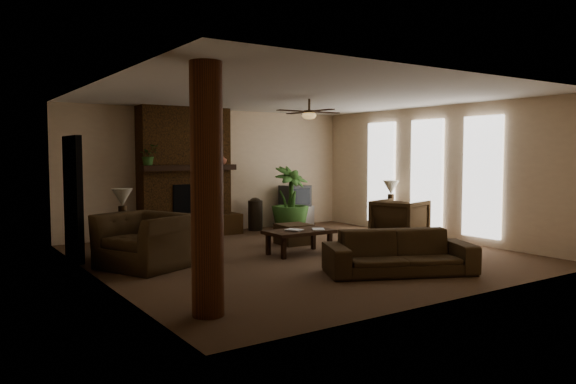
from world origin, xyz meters
TOP-DOWN VIEW (x-y plane):
  - room_shell at (0.00, 0.00)m, footprint 7.00×7.00m
  - fireplace at (-0.80, 3.22)m, footprint 2.40×0.70m
  - windows at (3.45, 0.20)m, footprint 0.08×3.65m
  - log_column at (-2.95, -2.40)m, footprint 0.36×0.36m
  - doorway at (-3.44, 1.80)m, footprint 0.10×1.00m
  - ceiling_fan at (0.40, 0.30)m, footprint 1.35×1.35m
  - sofa at (0.36, -2.06)m, footprint 2.27×1.51m
  - armchair_left at (-2.65, 0.49)m, footprint 1.32×1.54m
  - armchair_right at (2.54, 0.07)m, footprint 1.10×1.14m
  - coffee_table at (0.04, 0.09)m, footprint 1.20×0.70m
  - ottoman at (0.56, 1.03)m, footprint 0.63×0.63m
  - tv_stand at (2.07, 3.15)m, footprint 0.95×0.71m
  - tv at (2.05, 3.14)m, footprint 0.69×0.57m
  - floor_vase at (0.92, 3.15)m, footprint 0.34×0.34m
  - floor_plant at (1.39, 2.39)m, footprint 1.18×1.67m
  - side_table_left at (-2.69, 1.46)m, footprint 0.63×0.63m
  - lamp_left at (-2.70, 1.50)m, footprint 0.46×0.46m
  - side_table_right at (3.15, 0.93)m, footprint 0.58×0.58m
  - lamp_right at (3.13, 0.94)m, footprint 0.38×0.38m
  - mantel_plant at (-1.70, 2.98)m, footprint 0.48×0.51m
  - mantel_vase at (-0.05, 2.94)m, footprint 0.27×0.28m
  - book_a at (-0.18, 0.04)m, footprint 0.21×0.11m
  - book_b at (0.24, -0.03)m, footprint 0.19×0.13m

SIDE VIEW (x-z plane):
  - ottoman at x=0.56m, z-range 0.00..0.40m
  - tv_stand at x=2.07m, z-range 0.00..0.50m
  - side_table_left at x=-2.69m, z-range 0.00..0.55m
  - side_table_right at x=3.15m, z-range 0.00..0.55m
  - coffee_table at x=0.04m, z-range 0.16..0.59m
  - floor_plant at x=1.39m, z-range 0.00..0.85m
  - sofa at x=0.36m, z-range 0.00..0.86m
  - floor_vase at x=0.92m, z-range 0.05..0.82m
  - armchair_right at x=2.54m, z-range 0.00..0.96m
  - armchair_left at x=-2.65m, z-range 0.00..1.14m
  - book_a at x=-0.18m, z-range 0.43..0.72m
  - book_b at x=0.24m, z-range 0.43..0.72m
  - tv at x=2.05m, z-range 0.50..1.02m
  - lamp_left at x=-2.70m, z-range 0.68..1.33m
  - lamp_right at x=3.13m, z-range 0.68..1.33m
  - doorway at x=-3.44m, z-range 0.00..2.10m
  - fireplace at x=-0.80m, z-range -0.24..2.56m
  - windows at x=3.45m, z-range 0.17..2.53m
  - log_column at x=-2.95m, z-range 0.00..2.80m
  - room_shell at x=0.00m, z-range -2.10..4.90m
  - mantel_vase at x=-0.05m, z-range 1.56..1.78m
  - mantel_plant at x=-1.70m, z-range 1.56..1.89m
  - ceiling_fan at x=0.40m, z-range 2.34..2.72m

